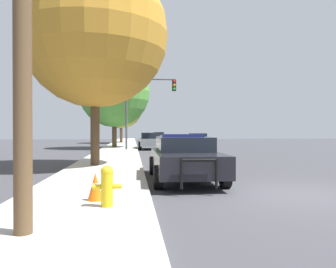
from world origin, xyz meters
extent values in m
plane|color=#3D3D42|center=(0.00, 0.00, 0.00)|extent=(110.00, 110.00, 0.00)
cube|color=#BCB7AD|center=(-5.10, 0.00, 0.07)|extent=(3.00, 110.00, 0.13)
cube|color=black|center=(-2.37, 2.60, 0.63)|extent=(1.97, 4.86, 0.61)
cube|color=black|center=(-2.36, 2.84, 1.16)|extent=(1.67, 2.54, 0.44)
cylinder|color=black|center=(-1.46, 1.09, 0.32)|extent=(0.25, 0.65, 0.65)
cylinder|color=black|center=(-3.32, 1.12, 0.32)|extent=(0.25, 0.65, 0.65)
cylinder|color=black|center=(-1.42, 4.08, 0.32)|extent=(0.25, 0.65, 0.65)
cylinder|color=black|center=(-3.27, 4.11, 0.32)|extent=(0.25, 0.65, 0.65)
cylinder|color=black|center=(-1.98, 0.06, 0.54)|extent=(0.07, 0.07, 0.73)
cylinder|color=black|center=(-2.83, 0.07, 0.54)|extent=(0.07, 0.07, 0.73)
cylinder|color=black|center=(-2.41, 0.06, 0.87)|extent=(0.90, 0.08, 0.07)
cube|color=navy|center=(-2.36, 2.84, 1.43)|extent=(1.37, 0.22, 0.09)
cube|color=navy|center=(-1.41, 2.58, 0.66)|extent=(0.06, 3.48, 0.17)
cylinder|color=gold|center=(-4.49, -1.37, 0.45)|extent=(0.23, 0.23, 0.64)
sphere|color=gold|center=(-4.49, -1.37, 0.80)|extent=(0.24, 0.24, 0.24)
cylinder|color=gold|center=(-4.69, -1.37, 0.51)|extent=(0.16, 0.09, 0.09)
cylinder|color=gold|center=(-4.30, -1.37, 0.51)|extent=(0.16, 0.09, 0.09)
cylinder|color=#424247|center=(-4.48, 17.92, 2.95)|extent=(0.16, 0.16, 5.64)
cylinder|color=#424247|center=(-2.61, 17.92, 5.62)|extent=(3.74, 0.11, 0.11)
cube|color=black|center=(-0.75, 17.92, 5.17)|extent=(0.30, 0.24, 0.90)
sphere|color=red|center=(-0.75, 17.79, 5.47)|extent=(0.20, 0.20, 0.20)
sphere|color=orange|center=(-0.75, 17.79, 5.17)|extent=(0.20, 0.20, 0.20)
sphere|color=green|center=(-0.75, 17.79, 4.87)|extent=(0.20, 0.20, 0.20)
cube|color=slate|center=(2.28, 23.38, 0.59)|extent=(1.87, 4.52, 0.52)
cube|color=black|center=(2.29, 23.60, 1.10)|extent=(1.54, 2.38, 0.50)
cylinder|color=black|center=(3.04, 21.97, 0.32)|extent=(0.27, 0.66, 0.65)
cylinder|color=black|center=(1.40, 22.04, 0.32)|extent=(0.27, 0.66, 0.65)
cylinder|color=black|center=(3.16, 24.72, 0.32)|extent=(0.27, 0.66, 0.65)
cylinder|color=black|center=(1.52, 24.80, 0.32)|extent=(0.27, 0.66, 0.65)
cube|color=slate|center=(0.14, 45.04, 0.63)|extent=(1.91, 4.14, 0.55)
cube|color=black|center=(0.14, 44.83, 1.14)|extent=(1.60, 2.17, 0.49)
cylinder|color=black|center=(-0.78, 46.27, 0.35)|extent=(0.26, 0.71, 0.70)
cylinder|color=black|center=(0.96, 46.33, 0.35)|extent=(0.26, 0.71, 0.70)
cylinder|color=black|center=(-0.69, 43.74, 0.35)|extent=(0.26, 0.71, 0.70)
cylinder|color=black|center=(1.05, 43.80, 0.35)|extent=(0.26, 0.71, 0.70)
cube|color=slate|center=(-2.53, 20.14, 0.64)|extent=(1.75, 3.97, 0.60)
cube|color=black|center=(-2.53, 19.94, 1.18)|extent=(1.50, 2.07, 0.49)
cylinder|color=black|center=(-3.38, 21.37, 0.34)|extent=(0.24, 0.68, 0.68)
cylinder|color=black|center=(-1.68, 21.37, 0.34)|extent=(0.24, 0.68, 0.68)
cylinder|color=black|center=(-3.39, 18.91, 0.34)|extent=(0.24, 0.68, 0.68)
cylinder|color=black|center=(-1.69, 18.91, 0.34)|extent=(0.24, 0.68, 0.68)
cylinder|color=#4C3823|center=(-5.58, 6.37, 2.04)|extent=(0.38, 0.38, 3.83)
sphere|color=#B77F28|center=(-5.58, 6.37, 5.66)|extent=(6.17, 6.17, 6.17)
cylinder|color=brown|center=(-5.44, 33.98, 1.63)|extent=(0.35, 0.35, 3.00)
sphere|color=#999933|center=(-5.44, 33.98, 4.63)|extent=(5.47, 5.47, 5.47)
cylinder|color=#4C3823|center=(-5.61, 21.60, 1.72)|extent=(0.41, 0.41, 3.19)
sphere|color=#4C8E38|center=(-5.61, 21.60, 5.04)|extent=(6.27, 6.27, 6.27)
cone|color=orange|center=(-4.78, -0.78, 0.42)|extent=(0.33, 0.33, 0.58)
cylinder|color=white|center=(-4.78, -0.78, 0.45)|extent=(0.18, 0.18, 0.08)
camera|label=1|loc=(-4.00, -7.70, 1.58)|focal=35.00mm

